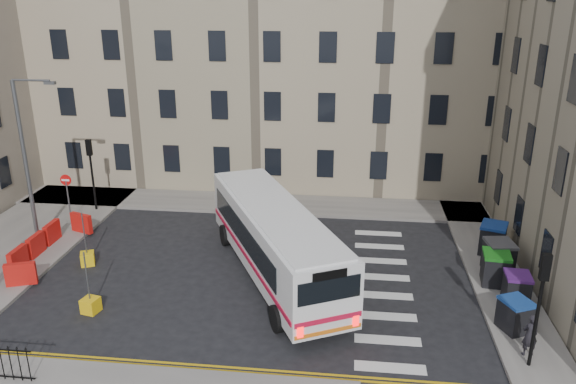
% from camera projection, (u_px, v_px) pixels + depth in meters
% --- Properties ---
extents(ground, '(120.00, 120.00, 0.00)m').
position_uv_depth(ground, '(291.00, 276.00, 24.90)').
color(ground, black).
rests_on(ground, ground).
extents(pavement_north, '(36.00, 3.20, 0.15)m').
position_uv_depth(pavement_north, '(208.00, 202.00, 33.56)').
color(pavement_north, slate).
rests_on(pavement_north, ground).
extents(pavement_east, '(2.40, 26.00, 0.15)m').
position_uv_depth(pavement_east, '(482.00, 247.00, 27.64)').
color(pavement_east, slate).
rests_on(pavement_east, ground).
extents(pavement_west, '(6.00, 22.00, 0.15)m').
position_uv_depth(pavement_west, '(8.00, 250.00, 27.32)').
color(pavement_west, slate).
rests_on(pavement_west, ground).
extents(terrace_north, '(38.30, 10.80, 17.20)m').
position_uv_depth(terrace_north, '(213.00, 44.00, 37.25)').
color(terrace_north, tan).
rests_on(terrace_north, ground).
extents(traffic_light_east, '(0.28, 0.22, 4.10)m').
position_uv_depth(traffic_light_east, '(541.00, 293.00, 17.85)').
color(traffic_light_east, black).
rests_on(traffic_light_east, pavement_east).
extents(traffic_light_nw, '(0.28, 0.22, 4.10)m').
position_uv_depth(traffic_light_nw, '(91.00, 164.00, 31.31)').
color(traffic_light_nw, black).
rests_on(traffic_light_nw, pavement_west).
extents(streetlamp, '(0.50, 0.22, 8.14)m').
position_uv_depth(streetlamp, '(25.00, 161.00, 26.71)').
color(streetlamp, '#595B5E').
rests_on(streetlamp, pavement_west).
extents(no_entry_north, '(0.60, 0.08, 3.00)m').
position_uv_depth(no_entry_north, '(67.00, 188.00, 29.76)').
color(no_entry_north, '#595B5E').
rests_on(no_entry_north, pavement_west).
extents(roadworks_barriers, '(1.66, 6.26, 1.00)m').
position_uv_depth(roadworks_barriers, '(43.00, 245.00, 26.43)').
color(roadworks_barriers, red).
rests_on(roadworks_barriers, pavement_west).
extents(bus, '(7.54, 11.57, 3.17)m').
position_uv_depth(bus, '(275.00, 238.00, 24.36)').
color(bus, silver).
rests_on(bus, ground).
extents(wheelie_bin_a, '(1.33, 1.40, 1.22)m').
position_uv_depth(wheelie_bin_a, '(515.00, 315.00, 20.54)').
color(wheelie_bin_a, black).
rests_on(wheelie_bin_a, pavement_east).
extents(wheelie_bin_b, '(1.04, 1.18, 1.23)m').
position_uv_depth(wheelie_bin_b, '(517.00, 288.00, 22.36)').
color(wheelie_bin_b, black).
rests_on(wheelie_bin_b, pavement_east).
extents(wheelie_bin_c, '(1.24, 1.39, 1.40)m').
position_uv_depth(wheelie_bin_c, '(495.00, 268.00, 23.82)').
color(wheelie_bin_c, black).
rests_on(wheelie_bin_c, pavement_east).
extents(wheelie_bin_d, '(1.31, 1.46, 1.45)m').
position_uv_depth(wheelie_bin_d, '(499.00, 257.00, 24.76)').
color(wheelie_bin_d, black).
rests_on(wheelie_bin_d, pavement_east).
extents(wheelie_bin_e, '(1.52, 1.63, 1.46)m').
position_uv_depth(wheelie_bin_e, '(493.00, 238.00, 26.61)').
color(wheelie_bin_e, black).
rests_on(wheelie_bin_e, pavement_east).
extents(pedestrian, '(0.64, 0.49, 1.57)m').
position_uv_depth(pedestrian, '(530.00, 335.00, 19.04)').
color(pedestrian, black).
rests_on(pedestrian, pavement_east).
extents(bollard_yellow, '(0.79, 0.79, 0.60)m').
position_uv_depth(bollard_yellow, '(88.00, 259.00, 25.89)').
color(bollard_yellow, yellow).
rests_on(bollard_yellow, ground).
extents(bollard_chevron, '(0.72, 0.72, 0.60)m').
position_uv_depth(bollard_chevron, '(91.00, 305.00, 22.05)').
color(bollard_chevron, yellow).
rests_on(bollard_chevron, ground).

